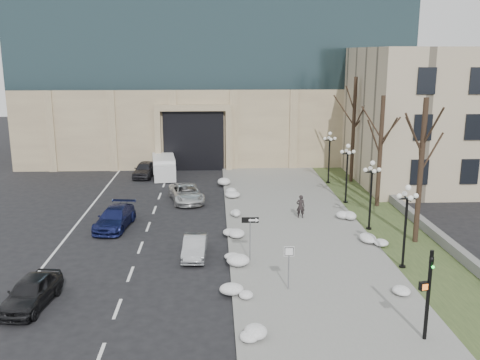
% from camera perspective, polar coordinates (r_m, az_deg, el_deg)
% --- Properties ---
extents(ground, '(160.00, 160.00, 0.00)m').
position_cam_1_polar(ground, '(23.96, 2.25, -15.41)').
color(ground, black).
rests_on(ground, ground).
extents(sidewalk, '(9.00, 40.00, 0.12)m').
position_cam_1_polar(sidewalk, '(37.15, 5.78, -4.66)').
color(sidewalk, gray).
rests_on(sidewalk, ground).
extents(curb, '(0.30, 40.00, 0.14)m').
position_cam_1_polar(curb, '(36.76, -1.20, -4.77)').
color(curb, gray).
rests_on(curb, ground).
extents(grass_strip, '(4.00, 40.00, 0.10)m').
position_cam_1_polar(grass_strip, '(38.64, 15.38, -4.39)').
color(grass_strip, '#334321').
rests_on(grass_strip, ground).
extents(stone_wall, '(0.50, 30.00, 0.70)m').
position_cam_1_polar(stone_wall, '(41.00, 17.22, -3.04)').
color(stone_wall, slate).
rests_on(stone_wall, ground).
extents(classical_building, '(22.00, 18.12, 12.00)m').
position_cam_1_polar(classical_building, '(54.71, 23.34, 6.52)').
color(classical_building, tan).
rests_on(classical_building, ground).
extents(car_a, '(2.24, 4.41, 1.44)m').
position_cam_1_polar(car_a, '(27.17, -21.40, -11.06)').
color(car_a, black).
rests_on(car_a, ground).
extents(car_b, '(1.45, 3.75, 1.22)m').
position_cam_1_polar(car_b, '(31.28, -4.84, -7.10)').
color(car_b, '#A4A7AC').
rests_on(car_b, ground).
extents(car_c, '(2.56, 5.03, 1.40)m').
position_cam_1_polar(car_c, '(37.05, -13.21, -3.97)').
color(car_c, '#161D50').
rests_on(car_c, ground).
extents(car_d, '(3.33, 5.34, 1.38)m').
position_cam_1_polar(car_d, '(42.62, -5.76, -1.41)').
color(car_d, silver).
rests_on(car_d, ground).
extents(car_e, '(2.18, 4.46, 1.46)m').
position_cam_1_polar(car_e, '(51.66, -10.12, 1.13)').
color(car_e, '#2D2C31').
rests_on(car_e, ground).
extents(pedestrian, '(0.63, 0.43, 1.66)m').
position_cam_1_polar(pedestrian, '(38.09, 6.48, -2.81)').
color(pedestrian, black).
rests_on(pedestrian, sidewalk).
extents(box_truck, '(2.72, 6.06, 1.86)m').
position_cam_1_polar(box_truck, '(51.43, -8.12, 1.34)').
color(box_truck, silver).
rests_on(box_truck, ground).
extents(one_way_sign, '(0.99, 0.27, 2.67)m').
position_cam_1_polar(one_way_sign, '(29.79, 1.40, -4.86)').
color(one_way_sign, slate).
rests_on(one_way_sign, ground).
extents(keep_sign, '(0.51, 0.07, 2.36)m').
position_cam_1_polar(keep_sign, '(26.54, 5.24, -8.35)').
color(keep_sign, slate).
rests_on(keep_sign, ground).
extents(traffic_signal, '(0.68, 0.90, 3.97)m').
position_cam_1_polar(traffic_signal, '(23.26, 19.35, -11.71)').
color(traffic_signal, black).
rests_on(traffic_signal, ground).
extents(snow_clump_a, '(1.10, 1.60, 0.36)m').
position_cam_1_polar(snow_clump_a, '(22.50, 1.60, -16.59)').
color(snow_clump_a, white).
rests_on(snow_clump_a, sidewalk).
extents(snow_clump_b, '(1.10, 1.60, 0.36)m').
position_cam_1_polar(snow_clump_b, '(26.07, -0.18, -12.14)').
color(snow_clump_b, white).
rests_on(snow_clump_b, sidewalk).
extents(snow_clump_c, '(1.10, 1.60, 0.36)m').
position_cam_1_polar(snow_clump_c, '(30.14, -0.36, -8.50)').
color(snow_clump_c, white).
rests_on(snow_clump_c, sidewalk).
extents(snow_clump_d, '(1.10, 1.60, 0.36)m').
position_cam_1_polar(snow_clump_d, '(34.05, -0.73, -5.87)').
color(snow_clump_d, white).
rests_on(snow_clump_d, sidewalk).
extents(snow_clump_e, '(1.10, 1.60, 0.36)m').
position_cam_1_polar(snow_clump_e, '(38.78, -0.45, -3.44)').
color(snow_clump_e, white).
rests_on(snow_clump_e, sidewalk).
extents(snow_clump_f, '(1.10, 1.60, 0.36)m').
position_cam_1_polar(snow_clump_f, '(43.50, -0.99, -1.56)').
color(snow_clump_f, white).
rests_on(snow_clump_f, sidewalk).
extents(snow_clump_g, '(1.10, 1.60, 0.36)m').
position_cam_1_polar(snow_clump_g, '(47.29, -1.36, -0.34)').
color(snow_clump_g, white).
rests_on(snow_clump_g, sidewalk).
extents(snow_clump_h, '(1.10, 1.60, 0.36)m').
position_cam_1_polar(snow_clump_h, '(27.57, 17.46, -11.32)').
color(snow_clump_h, white).
rests_on(snow_clump_h, sidewalk).
extents(snow_clump_i, '(1.10, 1.60, 0.36)m').
position_cam_1_polar(snow_clump_i, '(33.94, 14.17, -6.36)').
color(snow_clump_i, white).
rests_on(snow_clump_i, sidewalk).
extents(snow_clump_j, '(1.10, 1.60, 0.36)m').
position_cam_1_polar(snow_clump_j, '(38.68, 11.29, -3.75)').
color(snow_clump_j, white).
rests_on(snow_clump_j, sidewalk).
extents(lamppost_a, '(1.18, 1.18, 4.76)m').
position_cam_1_polar(lamppost_a, '(30.00, 17.30, -3.61)').
color(lamppost_a, black).
rests_on(lamppost_a, ground).
extents(lamppost_b, '(1.18, 1.18, 4.76)m').
position_cam_1_polar(lamppost_b, '(35.95, 13.83, -0.61)').
color(lamppost_b, black).
rests_on(lamppost_b, ground).
extents(lamppost_c, '(1.18, 1.18, 4.76)m').
position_cam_1_polar(lamppost_c, '(42.06, 11.36, 1.53)').
color(lamppost_c, black).
rests_on(lamppost_c, ground).
extents(lamppost_d, '(1.18, 1.18, 4.76)m').
position_cam_1_polar(lamppost_d, '(48.27, 9.52, 3.13)').
color(lamppost_d, black).
rests_on(lamppost_d, ground).
extents(tree_near, '(3.20, 3.20, 9.00)m').
position_cam_1_polar(tree_near, '(33.80, 18.86, 2.95)').
color(tree_near, black).
rests_on(tree_near, ground).
extents(tree_mid, '(3.20, 3.20, 8.50)m').
position_cam_1_polar(tree_mid, '(41.29, 14.82, 4.56)').
color(tree_mid, black).
rests_on(tree_mid, ground).
extents(tree_far, '(3.20, 3.20, 9.50)m').
position_cam_1_polar(tree_far, '(48.82, 12.07, 6.79)').
color(tree_far, black).
rests_on(tree_far, ground).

